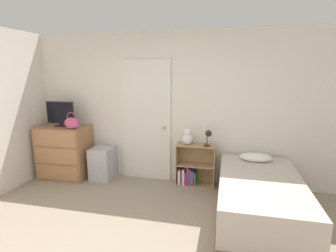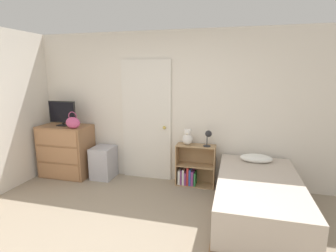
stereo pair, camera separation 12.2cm
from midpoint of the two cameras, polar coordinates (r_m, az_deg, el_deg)
The scene contains 10 objects.
wall_back at distance 4.50m, azimuth -1.30°, elevation 3.92°, with size 10.00×0.06×2.55m.
door_closed at distance 4.58m, azimuth -5.58°, elevation 1.08°, with size 0.88×0.09×2.09m.
dresser at distance 5.14m, azimuth -22.19°, elevation -5.17°, with size 0.89×0.54×0.94m.
tv at distance 5.01m, azimuth -23.07°, elevation 2.53°, with size 0.52×0.16×0.44m.
handbag at distance 4.72m, azimuth -20.95°, elevation 0.61°, with size 0.26×0.13×0.29m.
storage_bin at distance 4.89m, azimuth -14.74°, elevation -7.80°, with size 0.37×0.42×0.57m.
bookshelf at distance 4.49m, azimuth 4.59°, elevation -9.35°, with size 0.65×0.25×0.70m.
teddy_bear at distance 4.33m, azimuth 3.45°, elevation -2.54°, with size 0.18×0.18×0.27m.
desk_lamp at distance 4.24m, azimuth 7.94°, elevation -1.97°, with size 0.13×0.13×0.27m.
bed at distance 3.70m, azimuth 18.35°, elevation -14.60°, with size 1.06×1.93×0.67m.
Camera 1 is at (1.04, -2.14, 1.88)m, focal length 28.00 mm.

